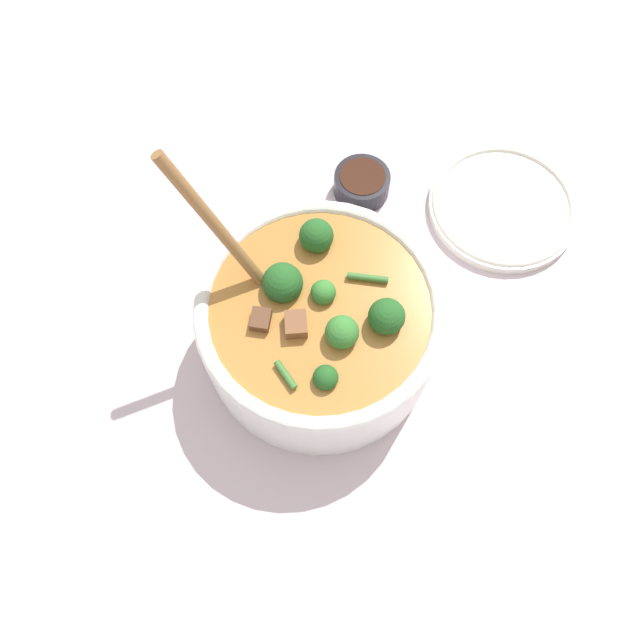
# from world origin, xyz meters

# --- Properties ---
(ground_plane) EXTENTS (4.00, 4.00, 0.00)m
(ground_plane) POSITION_xyz_m (0.00, 0.00, 0.00)
(ground_plane) COLOR silver
(stew_bowl) EXTENTS (0.28, 0.25, 0.26)m
(stew_bowl) POSITION_xyz_m (-0.00, 0.00, 0.06)
(stew_bowl) COLOR white
(stew_bowl) RESTS_ON ground_plane
(condiment_bowl) EXTENTS (0.07, 0.07, 0.03)m
(condiment_bowl) POSITION_xyz_m (0.00, 0.22, 0.02)
(condiment_bowl) COLOR black
(condiment_bowl) RESTS_ON ground_plane
(empty_plate) EXTENTS (0.19, 0.19, 0.02)m
(empty_plate) POSITION_xyz_m (0.18, 0.23, 0.01)
(empty_plate) COLOR silver
(empty_plate) RESTS_ON ground_plane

